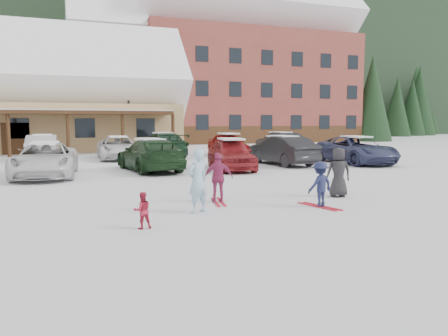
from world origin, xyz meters
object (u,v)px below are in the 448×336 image
object	(u,v)px
parked_car_5	(282,150)
parked_car_3	(150,155)
parked_car_6	(356,150)
parked_car_11	(163,145)
lamp_post	(129,105)
parked_car_10	(118,148)
toddler_red	(142,210)
child_navy	(320,184)
parked_car_4	(231,154)
alpine_hotel	(227,66)
child_magenta	(218,178)
parked_car_9	(43,148)
adult_skier	(198,181)
parked_car_2	(45,160)
parked_car_13	(280,143)
bystander_dark	(338,172)
parked_car_12	(228,145)

from	to	relation	value
parked_car_5	parked_car_3	bearing A→B (deg)	-2.93
parked_car_6	parked_car_11	xyz separation A→B (m)	(-8.92, 8.04, 0.04)
lamp_post	parked_car_3	world-z (taller)	lamp_post
parked_car_3	parked_car_11	bearing A→B (deg)	-114.11
parked_car_5	parked_car_10	bearing A→B (deg)	-45.88
toddler_red	child_navy	size ratio (longest dim) A/B	0.65
parked_car_5	parked_car_4	bearing A→B (deg)	14.38
alpine_hotel	parked_car_11	world-z (taller)	alpine_hotel
child_magenta	parked_car_9	distance (m)	16.94
alpine_hotel	adult_skier	size ratio (longest dim) A/B	19.42
parked_car_3	parked_car_6	bearing A→B (deg)	170.79
child_navy	adult_skier	bearing A→B (deg)	-20.73
parked_car_2	parked_car_13	size ratio (longest dim) A/B	1.11
child_navy	bystander_dark	world-z (taller)	bystander_dark
child_magenta	bystander_dark	xyz separation A→B (m)	(3.73, -0.38, 0.05)
child_navy	parked_car_12	world-z (taller)	parked_car_12
parked_car_2	parked_car_9	size ratio (longest dim) A/B	1.12
child_navy	parked_car_9	distance (m)	19.22
lamp_post	child_navy	distance (m)	25.40
lamp_post	parked_car_3	distance (m)	15.36
parked_car_13	parked_car_2	bearing A→B (deg)	23.58
adult_skier	child_navy	distance (m)	3.32
parked_car_4	toddler_red	bearing A→B (deg)	-112.74
child_navy	parked_car_5	bearing A→B (deg)	-126.36
child_magenta	parked_car_11	distance (m)	16.43
child_magenta	adult_skier	bearing A→B (deg)	61.15
alpine_hotel	parked_car_13	world-z (taller)	alpine_hotel
child_magenta	parked_car_4	distance (m)	8.40
parked_car_2	adult_skier	bearing A→B (deg)	-62.57
child_navy	bystander_dark	size ratio (longest dim) A/B	0.81
adult_skier	parked_car_2	world-z (taller)	adult_skier
child_navy	alpine_hotel	bearing A→B (deg)	-120.72
parked_car_9	parked_car_2	bearing A→B (deg)	94.34
parked_car_9	child_navy	bearing A→B (deg)	114.56
alpine_hotel	child_magenta	bearing A→B (deg)	-110.92
child_navy	parked_car_11	xyz separation A→B (m)	(-0.40, 17.87, 0.16)
parked_car_6	child_magenta	bearing A→B (deg)	-141.40
bystander_dark	parked_car_13	distance (m)	17.90
alpine_hotel	parked_car_3	size ratio (longest dim) A/B	6.17
alpine_hotel	parked_car_9	xyz separation A→B (m)	(-19.32, -20.68, -7.88)
alpine_hotel	parked_car_10	bearing A→B (deg)	-125.15
alpine_hotel	parked_car_11	size ratio (longest dim) A/B	5.88
adult_skier	alpine_hotel	bearing A→B (deg)	-134.95
bystander_dark	parked_car_10	world-z (taller)	bystander_dark
toddler_red	adult_skier	bearing A→B (deg)	-147.26
child_magenta	parked_car_11	world-z (taller)	parked_car_11
adult_skier	child_magenta	distance (m)	1.50
toddler_red	parked_car_2	size ratio (longest dim) A/B	0.16
bystander_dark	parked_car_5	size ratio (longest dim) A/B	0.33
parked_car_3	parked_car_2	bearing A→B (deg)	1.82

